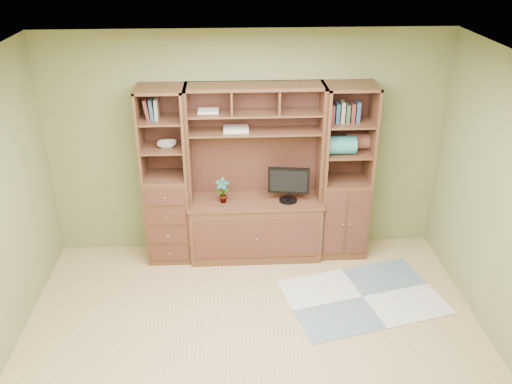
{
  "coord_description": "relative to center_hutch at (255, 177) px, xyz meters",
  "views": [
    {
      "loc": [
        -0.2,
        -3.76,
        3.55
      ],
      "look_at": [
        0.07,
        1.2,
        1.1
      ],
      "focal_mm": 38.0,
      "sensor_mm": 36.0,
      "label": 1
    }
  ],
  "objects": [
    {
      "name": "right_tower",
      "position": [
        1.02,
        0.04,
        0.0
      ],
      "size": [
        0.55,
        0.45,
        2.05
      ],
      "primitive_type": "cube",
      "color": "#532F1D",
      "rests_on": "ground"
    },
    {
      "name": "rug",
      "position": [
        1.09,
        -0.9,
        -1.02
      ],
      "size": [
        1.79,
        1.41,
        0.01
      ],
      "primitive_type": "cube",
      "rotation": [
        0.0,
        0.0,
        0.24
      ],
      "color": "#9A9F9F",
      "rests_on": "ground"
    },
    {
      "name": "center_hutch",
      "position": [
        0.0,
        0.0,
        0.0
      ],
      "size": [
        1.54,
        0.53,
        2.05
      ],
      "primitive_type": "cube",
      "color": "#532F1D",
      "rests_on": "ground"
    },
    {
      "name": "blanket_red",
      "position": [
        1.18,
        0.12,
        0.36
      ],
      "size": [
        0.33,
        0.18,
        0.18
      ],
      "primitive_type": "cube",
      "color": "brown",
      "rests_on": "right_tower"
    },
    {
      "name": "room",
      "position": [
        -0.09,
        -1.73,
        0.28
      ],
      "size": [
        4.6,
        4.1,
        2.64
      ],
      "color": "tan",
      "rests_on": "ground"
    },
    {
      "name": "bowl",
      "position": [
        -0.96,
        0.04,
        0.39
      ],
      "size": [
        0.21,
        0.21,
        0.05
      ],
      "primitive_type": "imported",
      "color": "beige",
      "rests_on": "left_tower"
    },
    {
      "name": "monitor",
      "position": [
        0.37,
        -0.03,
        -0.01
      ],
      "size": [
        0.49,
        0.27,
        0.57
      ],
      "primitive_type": "cube",
      "rotation": [
        0.0,
        0.0,
        -0.14
      ],
      "color": "black",
      "rests_on": "center_hutch"
    },
    {
      "name": "blanket_teal",
      "position": [
        0.93,
        -0.01,
        0.37
      ],
      "size": [
        0.35,
        0.2,
        0.2
      ],
      "primitive_type": "cube",
      "color": "#2F7B76",
      "rests_on": "right_tower"
    },
    {
      "name": "left_tower",
      "position": [
        -1.0,
        0.04,
        0.0
      ],
      "size": [
        0.5,
        0.45,
        2.05
      ],
      "primitive_type": "cube",
      "color": "#532F1D",
      "rests_on": "ground"
    },
    {
      "name": "orchid",
      "position": [
        -0.37,
        -0.03,
        -0.15
      ],
      "size": [
        0.16,
        0.11,
        0.3
      ],
      "primitive_type": "imported",
      "color": "#9E5135",
      "rests_on": "center_hutch"
    },
    {
      "name": "magazines",
      "position": [
        -0.21,
        0.09,
        0.54
      ],
      "size": [
        0.27,
        0.2,
        0.04
      ],
      "primitive_type": "cube",
      "color": "beige",
      "rests_on": "center_hutch"
    }
  ]
}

